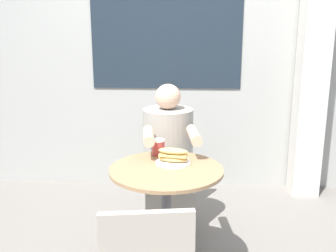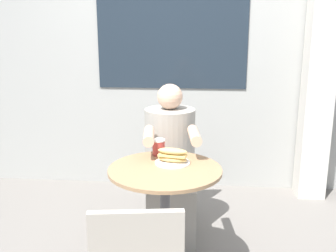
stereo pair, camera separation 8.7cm
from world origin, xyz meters
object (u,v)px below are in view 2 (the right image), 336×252
seated_diner (170,175)px  drink_cup (159,147)px  sandwich_on_plate (172,157)px  diner_chair (172,155)px  cafe_table (165,201)px

seated_diner → drink_cup: size_ratio=11.12×
sandwich_on_plate → drink_cup: bearing=123.7°
diner_chair → sandwich_on_plate: diner_chair is taller
seated_diner → sandwich_on_plate: (0.05, -0.43, 0.28)m
drink_cup → seated_diner: bearing=80.1°
seated_diner → drink_cup: bearing=73.4°
diner_chair → seated_diner: 0.35m
sandwich_on_plate → drink_cup: 0.18m
diner_chair → cafe_table: bearing=85.2°
cafe_table → sandwich_on_plate: size_ratio=3.49×
cafe_table → drink_cup: (-0.06, 0.24, 0.25)m
diner_chair → sandwich_on_plate: size_ratio=4.17×
cafe_table → drink_cup: drink_cup is taller
diner_chair → drink_cup: diner_chair is taller
diner_chair → sandwich_on_plate: 0.81m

